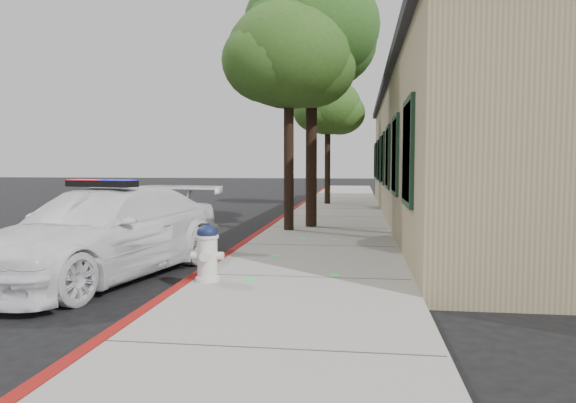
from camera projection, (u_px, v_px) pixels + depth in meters
The scene contains 9 objects.
ground at pixel (193, 284), 7.86m from camera, with size 120.00×120.00×0.00m, color black.
sidewalk at pixel (317, 249), 10.61m from camera, with size 3.20×60.00×0.15m, color gray.
red_curb at pixel (242, 247), 10.82m from camera, with size 0.14×60.00×0.16m, color #9C1411.
clapboard_building at pixel (505, 152), 15.73m from camera, with size 7.30×20.89×4.24m.
police_car at pixel (103, 232), 8.26m from camera, with size 3.02×5.17×1.53m.
fire_hydrant at pixel (207, 252), 7.34m from camera, with size 0.46×0.40×0.80m.
street_tree_near at pixel (289, 60), 12.87m from camera, with size 3.19×3.02×5.54m.
street_tree_mid at pixel (312, 32), 13.59m from camera, with size 3.46×3.62×6.61m.
street_tree_far at pixel (328, 109), 21.62m from camera, with size 2.93×2.71×5.13m.
Camera 1 is at (2.42, -7.50, 1.76)m, focal length 33.19 mm.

